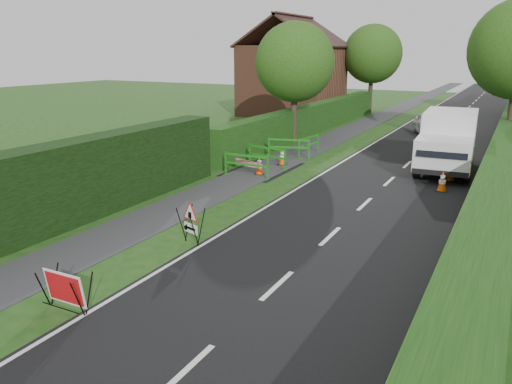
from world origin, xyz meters
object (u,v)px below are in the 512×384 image
at_px(triangle_sign, 190,219).
at_px(works_van, 448,140).
at_px(red_rect_sign, 65,289).
at_px(hatchback_car, 430,124).

height_order(triangle_sign, works_van, works_van).
bearing_deg(red_rect_sign, works_van, 72.63).
bearing_deg(works_van, red_rect_sign, -110.12).
relative_size(red_rect_sign, hatchback_car, 0.26).
relative_size(triangle_sign, hatchback_car, 0.26).
distance_m(triangle_sign, hatchback_car, 22.31).
distance_m(triangle_sign, works_van, 13.47).
relative_size(works_van, hatchback_car, 1.45).
bearing_deg(red_rect_sign, hatchback_car, 83.33).
xyz_separation_m(red_rect_sign, hatchback_car, (2.73, 26.37, 0.17)).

